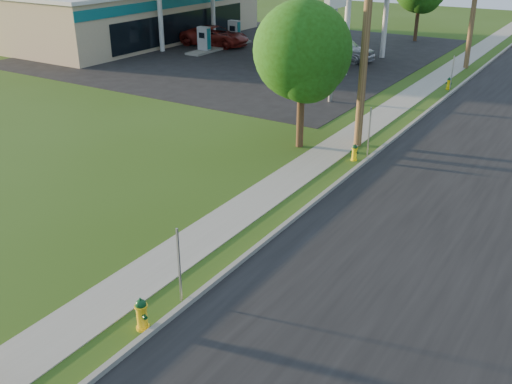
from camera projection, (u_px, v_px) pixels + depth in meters
road at (426, 247)px, 16.29m from camera, size 8.00×120.00×0.02m
curb at (303, 211)px, 18.20m from camera, size 0.15×120.00×0.15m
sidewalk at (256, 201)px, 19.08m from camera, size 1.50×120.00×0.03m
forecourt at (247, 52)px, 43.19m from camera, size 26.00×28.00×0.02m
utility_pole_mid at (367, 24)px, 22.11m from camera, size 1.40×0.32×9.80m
sign_post_near at (179, 266)px, 13.48m from camera, size 0.05×0.04×2.00m
sign_post_mid at (369, 132)px, 22.56m from camera, size 0.05×0.04×2.00m
sign_post_far at (452, 74)px, 31.95m from camera, size 0.05×0.04×2.00m
fuel_pump_nw at (204, 43)px, 42.57m from camera, size 1.20×3.20×1.90m
fuel_pump_ne at (311, 55)px, 38.19m from camera, size 1.20×3.20×1.90m
fuel_pump_sw at (234, 36)px, 45.65m from camera, size 1.20×3.20×1.90m
fuel_pump_se at (337, 46)px, 41.27m from camera, size 1.20×3.20×1.90m
convenience_store at (137, 13)px, 47.66m from camera, size 10.40×22.40×4.25m
tree_verge at (304, 55)px, 22.32m from camera, size 3.92×3.92×5.94m
hydrant_near at (142, 314)px, 12.75m from camera, size 0.42×0.38×0.82m
hydrant_mid at (354, 152)px, 22.37m from camera, size 0.35×0.31×0.68m
hydrant_far at (449, 83)px, 32.60m from camera, size 0.37×0.33×0.71m
car_red at (215, 36)px, 45.11m from camera, size 5.77×3.11×1.54m
car_silver at (341, 48)px, 39.99m from camera, size 5.12×2.61×1.67m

